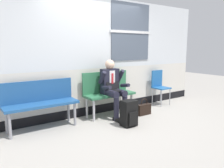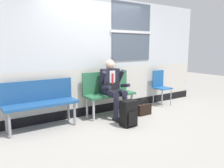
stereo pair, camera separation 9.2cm
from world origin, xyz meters
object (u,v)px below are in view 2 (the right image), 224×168
object	(u,v)px
person_seated	(113,87)
handbag	(144,109)
bench_with_person	(108,90)
folding_chair	(160,84)
bench_empty	(40,100)
backpack	(129,114)

from	to	relation	value
person_seated	handbag	bearing A→B (deg)	-24.32
bench_with_person	folding_chair	xyz separation A→B (m)	(1.64, -0.01, -0.02)
bench_empty	handbag	world-z (taller)	bench_empty
handbag	folding_chair	distance (m)	1.18
folding_chair	bench_with_person	bearing A→B (deg)	179.68
bench_empty	person_seated	xyz separation A→B (m)	(1.52, -0.20, 0.13)
bench_with_person	folding_chair	world-z (taller)	bench_with_person
bench_empty	backpack	distance (m)	1.70
bench_with_person	person_seated	xyz separation A→B (m)	(-0.00, -0.20, 0.10)
bench_with_person	backpack	size ratio (longest dim) A/B	2.29
bench_with_person	person_seated	distance (m)	0.23
folding_chair	backpack	bearing A→B (deg)	-153.65
bench_with_person	person_seated	bearing A→B (deg)	-90.00
backpack	handbag	distance (m)	0.83
bench_with_person	person_seated	size ratio (longest dim) A/B	0.93
person_seated	backpack	bearing A→B (deg)	-97.31
person_seated	handbag	world-z (taller)	person_seated
bench_with_person	bench_empty	distance (m)	1.52
backpack	handbag	bearing A→B (deg)	26.38
folding_chair	handbag	bearing A→B (deg)	-153.68
bench_with_person	backpack	bearing A→B (deg)	-95.59
bench_with_person	person_seated	world-z (taller)	person_seated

